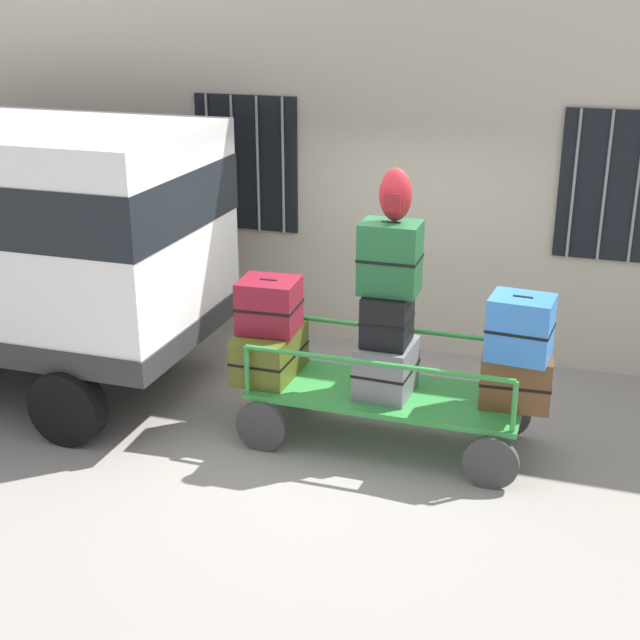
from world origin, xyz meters
TOP-DOWN VIEW (x-y plane):
  - ground_plane at (0.00, 0.00)m, footprint 40.00×40.00m
  - building_wall at (0.00, 2.23)m, footprint 12.00×0.38m
  - luggage_cart at (0.42, -0.16)m, footprint 2.47×1.01m
  - cart_railing at (0.42, -0.16)m, footprint 2.34×0.88m
  - suitcase_left_bottom at (-0.69, -0.14)m, footprint 0.51×0.77m
  - suitcase_left_middle at (-0.69, -0.13)m, footprint 0.55×0.49m
  - suitcase_midleft_bottom at (0.42, -0.19)m, footprint 0.49×0.59m
  - suitcase_midleft_middle at (0.42, -0.20)m, footprint 0.40×0.43m
  - suitcase_midleft_top at (0.42, -0.16)m, footprint 0.51×0.39m
  - suitcase_center_bottom at (1.52, -0.14)m, footprint 0.61×0.31m
  - suitcase_center_middle at (1.52, -0.14)m, footprint 0.54×0.45m
  - backpack at (0.44, -0.13)m, footprint 0.27×0.22m

SIDE VIEW (x-z plane):
  - ground_plane at x=0.00m, z-range 0.00..0.00m
  - luggage_cart at x=0.42m, z-range 0.15..0.66m
  - suitcase_left_bottom at x=-0.69m, z-range 0.51..0.94m
  - suitcase_center_bottom at x=1.52m, z-range 0.51..0.97m
  - suitcase_midleft_bottom at x=0.42m, z-range 0.51..0.98m
  - cart_railing at x=0.42m, z-range 0.66..1.12m
  - suitcase_left_middle at x=-0.69m, z-range 0.94..1.42m
  - suitcase_midleft_middle at x=0.42m, z-range 0.98..1.43m
  - suitcase_center_middle at x=1.52m, z-range 0.97..1.51m
  - suitcase_midleft_top at x=0.42m, z-range 1.43..2.04m
  - backpack at x=0.44m, z-range 2.04..2.48m
  - building_wall at x=0.00m, z-range 0.00..5.00m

